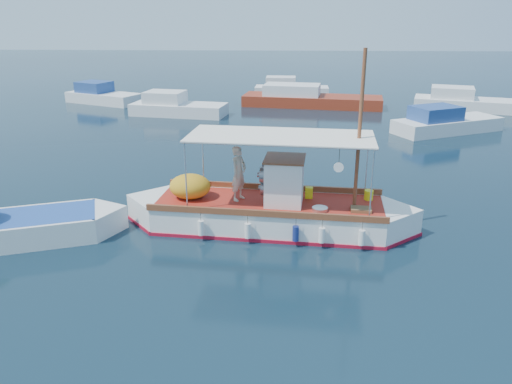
{
  "coord_description": "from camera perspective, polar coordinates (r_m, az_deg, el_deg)",
  "views": [
    {
      "loc": [
        -0.14,
        -14.76,
        6.75
      ],
      "look_at": [
        -0.77,
        0.0,
        1.39
      ],
      "focal_mm": 35.0,
      "sensor_mm": 36.0,
      "label": 1
    }
  ],
  "objects": [
    {
      "name": "ground",
      "position": [
        16.23,
        2.71,
        -4.65
      ],
      "size": [
        160.0,
        160.0,
        0.0
      ],
      "primitive_type": "plane",
      "color": "black",
      "rests_on": "ground"
    },
    {
      "name": "bg_boat_nw",
      "position": [
        35.27,
        -9.13,
        9.47
      ],
      "size": [
        6.78,
        3.49,
        1.8
      ],
      "rotation": [
        0.0,
        0.0,
        -0.18
      ],
      "color": "silver",
      "rests_on": "ground"
    },
    {
      "name": "bg_boat_far_w",
      "position": [
        41.43,
        -17.2,
        10.38
      ],
      "size": [
        6.33,
        4.53,
        1.8
      ],
      "rotation": [
        0.0,
        0.0,
        -0.43
      ],
      "color": "silver",
      "rests_on": "ground"
    },
    {
      "name": "dinghy",
      "position": [
        17.28,
        -26.54,
        -3.97
      ],
      "size": [
        6.72,
        3.6,
        1.74
      ],
      "rotation": [
        0.0,
        0.0,
        0.34
      ],
      "color": "white",
      "rests_on": "ground"
    },
    {
      "name": "fishing_caique",
      "position": [
        16.45,
        1.27,
        -2.29
      ],
      "size": [
        9.74,
        3.43,
        5.97
      ],
      "rotation": [
        0.0,
        0.0,
        -0.1
      ],
      "color": "white",
      "rests_on": "ground"
    },
    {
      "name": "bg_boat_ne",
      "position": [
        31.71,
        20.76,
        7.27
      ],
      "size": [
        6.94,
        4.83,
        1.8
      ],
      "rotation": [
        0.0,
        0.0,
        0.44
      ],
      "color": "silver",
      "rests_on": "ground"
    },
    {
      "name": "bg_boat_n",
      "position": [
        38.41,
        5.93,
        10.46
      ],
      "size": [
        10.62,
        4.38,
        1.8
      ],
      "rotation": [
        0.0,
        0.0,
        -0.16
      ],
      "color": "maroon",
      "rests_on": "ground"
    },
    {
      "name": "bg_boat_far_n",
      "position": [
        43.05,
        3.82,
        11.54
      ],
      "size": [
        6.2,
        2.24,
        1.8
      ],
      "rotation": [
        0.0,
        0.0,
        -0.04
      ],
      "color": "silver",
      "rests_on": "ground"
    },
    {
      "name": "bg_boat_e",
      "position": [
        39.81,
        22.64,
        9.39
      ],
      "size": [
        7.73,
        4.63,
        1.8
      ],
      "rotation": [
        0.0,
        0.0,
        -0.3
      ],
      "color": "silver",
      "rests_on": "ground"
    }
  ]
}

